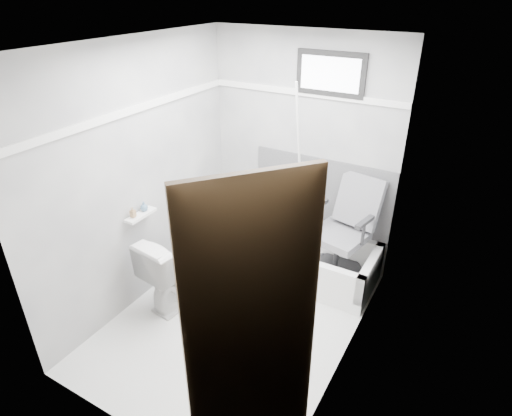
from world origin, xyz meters
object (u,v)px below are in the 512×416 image
Objects in this scene: toilet at (179,268)px; door at (265,391)px; soap_bottle_a at (133,212)px; soap_bottle_b at (144,206)px; office_chair at (339,229)px; bathtub at (302,257)px.

door is at bearing 149.55° from toilet.
soap_bottle_b is (0.00, 0.14, -0.01)m from soap_bottle_a.
toilet is 0.37× the size of door.
soap_bottle_a is (-1.52, -1.18, 0.34)m from office_chair.
door is 22.26× the size of soap_bottle_b.
toilet is 7.98× the size of soap_bottle_a.
office_chair reaches higher than bathtub.
toilet reaches higher than bathtub.
toilet is (-1.20, -1.02, -0.26)m from office_chair.
toilet is (-0.85, -0.97, 0.16)m from bathtub.
bathtub is 16.02× the size of soap_bottle_a.
office_chair is 1.95m from soap_bottle_a.
toilet is 0.67m from soap_bottle_b.
soap_bottle_b is (-1.52, -1.04, 0.33)m from office_chair.
soap_bottle_a is 0.14m from soap_bottle_b.
soap_bottle_a is at bearing -129.82° from office_chair.
door is 2.20m from soap_bottle_a.
door reaches higher than toilet.
office_chair is 10.79× the size of soap_bottle_a.
soap_bottle_a is 1.04× the size of soap_bottle_b.
door is at bearing -71.25° from bathtub.
bathtub is at bearing 40.20° from soap_bottle_b.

